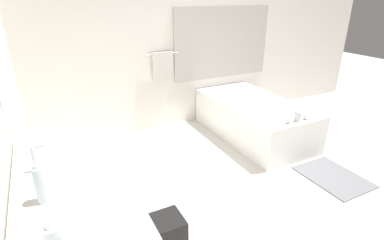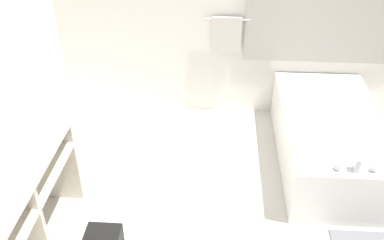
# 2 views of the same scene
# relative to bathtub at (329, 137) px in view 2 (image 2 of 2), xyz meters

# --- Properties ---
(wall_back_with_blinds) EXTENTS (7.40, 0.13, 2.70)m
(wall_back_with_blinds) POSITION_rel_bathtub_xyz_m (-0.72, 0.95, 1.05)
(wall_back_with_blinds) COLOR white
(wall_back_with_blinds) RESTS_ON ground_plane
(bathtub) EXTENTS (0.95, 1.82, 0.65)m
(bathtub) POSITION_rel_bathtub_xyz_m (0.00, 0.00, 0.00)
(bathtub) COLOR white
(bathtub) RESTS_ON ground_plane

